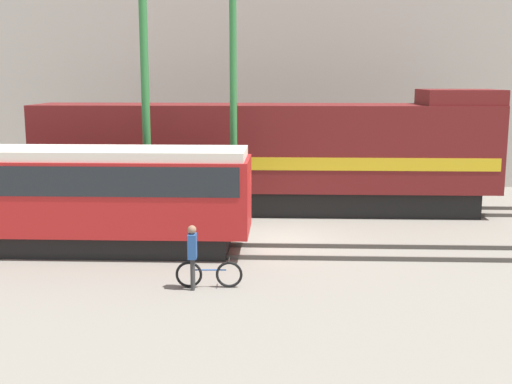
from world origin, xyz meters
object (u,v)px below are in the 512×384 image
utility_pole_left (146,101)px  utility_pole_center (233,117)px  person (192,251)px  freight_locomotive (268,156)px  bicycle (209,274)px  streetcar (72,193)px

utility_pole_left → utility_pole_center: bearing=0.0°
person → utility_pole_left: bearing=110.6°
freight_locomotive → utility_pole_left: size_ratio=1.99×
bicycle → utility_pole_center: size_ratio=0.22×
freight_locomotive → utility_pole_left: bearing=-143.0°
bicycle → streetcar: bearing=144.2°
utility_pole_left → bicycle: bearing=-65.9°
bicycle → utility_pole_left: utility_pole_left is taller
bicycle → person: 0.82m
person → utility_pole_center: size_ratio=0.21×
freight_locomotive → person: 10.30m
bicycle → utility_pole_center: utility_pole_center is taller
freight_locomotive → person: bearing=-99.8°
freight_locomotive → bicycle: bearing=-97.6°
freight_locomotive → bicycle: (-1.32, -9.91, -1.98)m
freight_locomotive → utility_pole_center: utility_pole_center is taller
freight_locomotive → utility_pole_center: bearing=-109.6°
utility_pole_center → freight_locomotive: bearing=70.4°
streetcar → person: bearing=-39.6°
freight_locomotive → streetcar: (-6.06, -6.50, -0.44)m
bicycle → utility_pole_left: 8.48m
bicycle → freight_locomotive: bearing=82.4°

